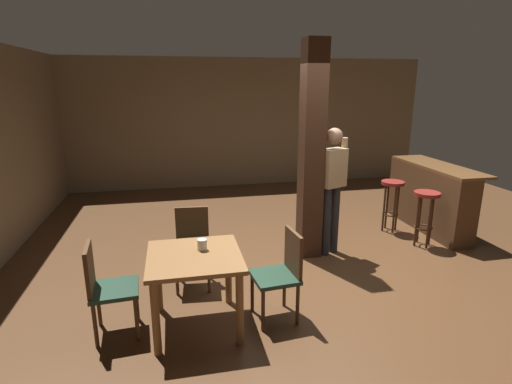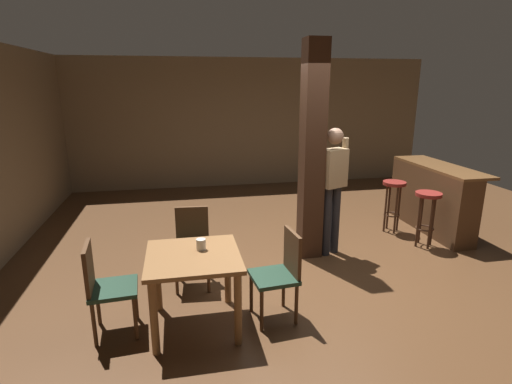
% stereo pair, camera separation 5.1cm
% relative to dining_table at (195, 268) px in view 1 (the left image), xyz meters
% --- Properties ---
extents(ground_plane, '(10.80, 10.80, 0.00)m').
position_rel_dining_table_xyz_m(ground_plane, '(1.59, 0.93, -0.60)').
color(ground_plane, '#4C301C').
extents(wall_back, '(8.00, 0.10, 2.80)m').
position_rel_dining_table_xyz_m(wall_back, '(1.59, 5.43, 0.80)').
color(wall_back, '#756047').
rests_on(wall_back, ground_plane).
extents(pillar, '(0.28, 0.28, 2.80)m').
position_rel_dining_table_xyz_m(pillar, '(1.60, 1.38, 0.80)').
color(pillar, '#382114').
rests_on(pillar, ground_plane).
extents(dining_table, '(0.86, 0.86, 0.74)m').
position_rel_dining_table_xyz_m(dining_table, '(0.00, 0.00, 0.00)').
color(dining_table, brown).
rests_on(dining_table, ground_plane).
extents(chair_east, '(0.46, 0.46, 0.89)m').
position_rel_dining_table_xyz_m(chair_east, '(0.84, -0.02, -0.10)').
color(chair_east, '#1E3828').
rests_on(chair_east, ground_plane).
extents(chair_north, '(0.45, 0.45, 0.89)m').
position_rel_dining_table_xyz_m(chair_north, '(0.02, 0.86, -0.10)').
color(chair_north, '#1E3828').
rests_on(chair_north, ground_plane).
extents(chair_west, '(0.45, 0.45, 0.89)m').
position_rel_dining_table_xyz_m(chair_west, '(-0.81, 0.03, -0.10)').
color(chair_west, '#1E3828').
rests_on(chair_west, ground_plane).
extents(napkin_cup, '(0.09, 0.09, 0.11)m').
position_rel_dining_table_xyz_m(napkin_cup, '(0.08, 0.10, 0.19)').
color(napkin_cup, beige).
rests_on(napkin_cup, dining_table).
extents(standing_person, '(0.46, 0.31, 1.72)m').
position_rel_dining_table_xyz_m(standing_person, '(1.90, 1.35, 0.40)').
color(standing_person, tan).
rests_on(standing_person, ground_plane).
extents(bar_counter, '(0.56, 1.77, 1.04)m').
position_rel_dining_table_xyz_m(bar_counter, '(3.80, 1.93, -0.08)').
color(bar_counter, brown).
rests_on(bar_counter, ground_plane).
extents(bar_stool_near, '(0.35, 0.35, 0.80)m').
position_rel_dining_table_xyz_m(bar_stool_near, '(3.32, 1.33, -0.01)').
color(bar_stool_near, maroon).
rests_on(bar_stool_near, ground_plane).
extents(bar_stool_mid, '(0.35, 0.35, 0.80)m').
position_rel_dining_table_xyz_m(bar_stool_mid, '(3.16, 1.97, -0.00)').
color(bar_stool_mid, maroon).
rests_on(bar_stool_mid, ground_plane).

